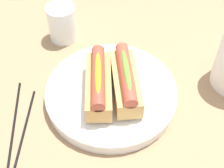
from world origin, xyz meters
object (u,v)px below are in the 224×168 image
Objects in this scene: serving_bowl at (112,95)px; chopstick_near at (23,135)px; hotdog_back at (126,80)px; water_glass at (62,25)px; chopstick_far at (14,125)px; hotdog_front at (98,82)px.

serving_bowl is 0.19m from chopstick_near.
water_glass is (-0.23, -0.07, -0.02)m from hotdog_back.
serving_bowl reaches higher than chopstick_near.
hotdog_back is 0.72× the size of chopstick_far.
chopstick_near is (0.01, -0.22, -0.06)m from hotdog_back.
hotdog_front is 0.19m from chopstick_far.
chopstick_far is (-0.01, -0.20, -0.01)m from serving_bowl.
serving_bowl is at bearing 104.48° from chopstick_far.
hotdog_back is 1.75× the size of water_glass.
chopstick_near is (0.02, -0.19, -0.01)m from serving_bowl.
chopstick_near is at bearing -86.75° from hotdog_back.
water_glass is 0.41× the size of chopstick_far.
chopstick_far is (0.22, -0.17, -0.04)m from water_glass.
hotdog_front is 1.00× the size of hotdog_back.
water_glass reaches higher than serving_bowl.
water_glass is at bearing -176.55° from hotdog_front.
hotdog_back is 0.24m from chopstick_far.
chopstick_far is (-0.00, -0.18, -0.06)m from hotdog_front.
chopstick_far is (-0.02, -0.23, -0.06)m from hotdog_back.
hotdog_back is at bearing 102.93° from chopstick_far.
hotdog_front is 0.06m from hotdog_back.
water_glass is (-0.23, -0.04, 0.02)m from serving_bowl.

